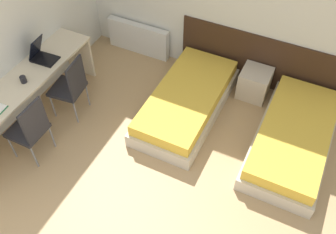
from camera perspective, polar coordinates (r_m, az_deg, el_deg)
name	(u,v)px	position (r m, az deg, el deg)	size (l,w,h in m)	color
wall_left	(2,26)	(5.16, -23.98, 12.55)	(0.05, 4.77, 2.70)	silver
headboard_panel	(262,62)	(5.78, 14.12, 8.08)	(2.56, 0.03, 0.88)	#382316
bed_near_window	(187,101)	(5.38, 2.87, 2.40)	(0.93, 1.93, 0.38)	beige
bed_near_door	(293,138)	(5.19, 18.53, -3.03)	(0.93, 1.93, 0.38)	beige
nightstand	(254,83)	(5.73, 13.04, 5.03)	(0.43, 0.43, 0.44)	beige
radiator	(138,38)	(6.39, -4.52, 11.87)	(1.09, 0.12, 0.53)	silver
desk	(23,91)	(5.28, -21.24, 3.75)	(0.53, 2.43, 0.75)	beige
chair_near_laptop	(71,85)	(5.28, -14.61, 4.67)	(0.47, 0.47, 0.95)	#232328
chair_near_notebook	(30,128)	(4.89, -20.28, -1.53)	(0.42, 0.42, 0.95)	#232328
laptop	(42,55)	(5.41, -18.68, 8.93)	(0.36, 0.26, 0.33)	black
mug	(23,79)	(5.13, -21.20, 5.36)	(0.08, 0.08, 0.09)	black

